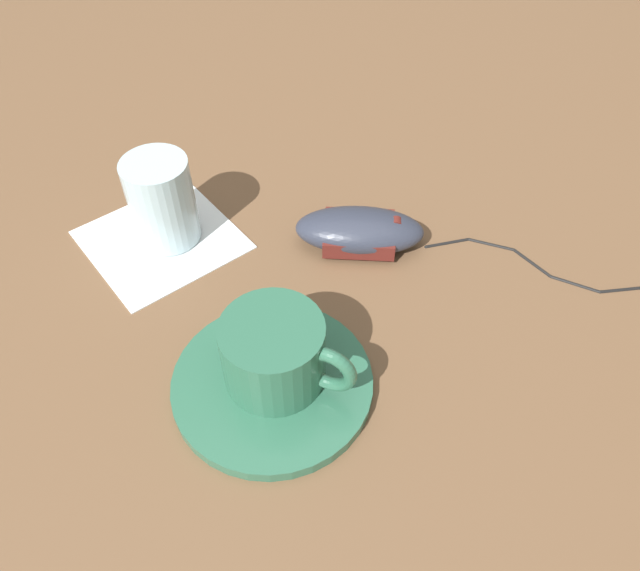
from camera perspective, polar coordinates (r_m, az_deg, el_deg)
name	(u,v)px	position (r m, az deg, el deg)	size (l,w,h in m)	color
ground_plane	(261,279)	(0.57, -5.43, 0.63)	(3.00, 3.00, 0.00)	brown
saucer	(273,383)	(0.49, -4.36, -8.92)	(0.16, 0.16, 0.01)	#2D664C
coffee_cup	(276,353)	(0.46, -4.03, -6.17)	(0.10, 0.08, 0.06)	#2D664C
computer_mouse	(360,230)	(0.58, 3.65, 5.06)	(0.13, 0.09, 0.04)	#2D3342
mouse_cable	(601,276)	(0.62, 24.31, 0.80)	(0.29, 0.16, 0.00)	black
napkin_under_glass	(162,239)	(0.62, -14.28, 4.12)	(0.13, 0.13, 0.00)	white
drinking_glass	(162,201)	(0.59, -14.27, 7.51)	(0.06, 0.06, 0.08)	silver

